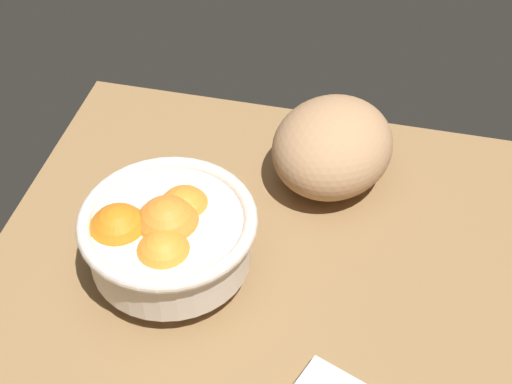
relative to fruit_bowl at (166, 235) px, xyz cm
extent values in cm
cube|color=olive|center=(7.29, 8.78, -7.62)|extent=(79.63, 61.40, 3.00)
cylinder|color=silver|center=(-0.22, 0.27, -4.95)|extent=(9.83, 9.83, 2.35)
cylinder|color=silver|center=(-0.22, 0.27, -0.76)|extent=(18.18, 18.18, 6.03)
torus|color=silver|center=(-0.22, 0.27, 2.26)|extent=(19.78, 19.78, 1.60)
sphere|color=orange|center=(3.84, 1.12, 0.68)|extent=(6.47, 6.47, 6.47)
sphere|color=orange|center=(-3.19, 1.24, 0.65)|extent=(6.29, 6.29, 6.29)
sphere|color=orange|center=(1.67, -4.71, 0.76)|extent=(6.96, 6.96, 6.96)
sphere|color=orange|center=(-0.22, 0.27, 0.75)|extent=(6.90, 6.90, 6.90)
sphere|color=orange|center=(-0.22, 0.27, 0.86)|extent=(7.53, 7.53, 7.53)
ellipsoid|color=tan|center=(-19.65, 15.50, -0.74)|extent=(20.72, 19.38, 10.76)
camera|label=1|loc=(52.61, 22.43, 62.57)|focal=53.48mm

